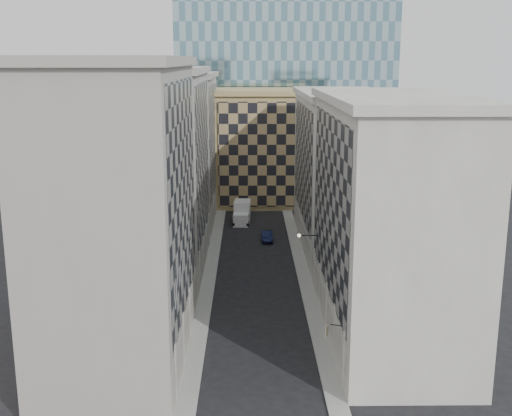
{
  "coord_description": "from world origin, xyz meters",
  "views": [
    {
      "loc": [
        -0.9,
        -38.16,
        23.42
      ],
      "look_at": [
        -0.28,
        12.84,
        11.63
      ],
      "focal_mm": 45.0,
      "sensor_mm": 36.0,
      "label": 1
    }
  ],
  "objects": [
    {
      "name": "bldg_left_a",
      "position": [
        -10.88,
        11.0,
        11.82
      ],
      "size": [
        10.8,
        22.8,
        23.7
      ],
      "color": "gray",
      "rests_on": "ground"
    },
    {
      "name": "box_truck",
      "position": [
        -1.86,
        53.7,
        1.36
      ],
      "size": [
        2.62,
        5.8,
        3.12
      ],
      "rotation": [
        0.0,
        0.0,
        -0.05
      ],
      "color": "silver",
      "rests_on": "ground"
    },
    {
      "name": "church_tower",
      "position": [
        0.0,
        82.0,
        26.95
      ],
      "size": [
        7.2,
        7.2,
        51.5
      ],
      "color": "#292420",
      "rests_on": "ground"
    },
    {
      "name": "tan_block",
      "position": [
        2.0,
        67.9,
        9.44
      ],
      "size": [
        16.8,
        14.8,
        18.8
      ],
      "color": "tan",
      "rests_on": "ground"
    },
    {
      "name": "shop_sign",
      "position": [
        4.95,
        6.08,
        3.83
      ],
      "size": [
        1.31,
        0.76,
        0.88
      ],
      "rotation": [
        0.0,
        0.0,
        -0.36
      ],
      "color": "black",
      "rests_on": "ground"
    },
    {
      "name": "flagpoles_left",
      "position": [
        -5.9,
        6.0,
        8.0
      ],
      "size": [
        0.1,
        6.33,
        2.33
      ],
      "color": "gray",
      "rests_on": "ground"
    },
    {
      "name": "bracket_lamp",
      "position": [
        4.38,
        24.0,
        6.2
      ],
      "size": [
        1.98,
        0.36,
        0.36
      ],
      "color": "black",
      "rests_on": "ground"
    },
    {
      "name": "bldg_right_a",
      "position": [
        10.88,
        15.0,
        10.32
      ],
      "size": [
        10.8,
        26.8,
        20.7
      ],
      "color": "#ACA89E",
      "rests_on": "ground"
    },
    {
      "name": "sidewalk_west",
      "position": [
        -5.25,
        30.0,
        0.07
      ],
      "size": [
        1.5,
        100.0,
        0.15
      ],
      "primitive_type": "cube",
      "color": "gray",
      "rests_on": "ground"
    },
    {
      "name": "bldg_left_c",
      "position": [
        -10.88,
        55.0,
        10.83
      ],
      "size": [
        10.8,
        22.8,
        21.7
      ],
      "color": "gray",
      "rests_on": "ground"
    },
    {
      "name": "bldg_right_b",
      "position": [
        10.89,
        42.0,
        9.85
      ],
      "size": [
        10.8,
        28.8,
        19.7
      ],
      "color": "#ACA89E",
      "rests_on": "ground"
    },
    {
      "name": "bldg_left_b",
      "position": [
        -10.88,
        33.0,
        11.32
      ],
      "size": [
        10.8,
        22.8,
        22.7
      ],
      "color": "#9B9990",
      "rests_on": "ground"
    },
    {
      "name": "dark_car",
      "position": [
        1.51,
        43.69,
        0.66
      ],
      "size": [
        1.54,
        4.08,
        1.33
      ],
      "primitive_type": "imported",
      "rotation": [
        0.0,
        0.0,
        0.03
      ],
      "color": "#0E1435",
      "rests_on": "ground"
    },
    {
      "name": "sidewalk_east",
      "position": [
        5.25,
        30.0,
        0.07
      ],
      "size": [
        1.5,
        100.0,
        0.15
      ],
      "primitive_type": "cube",
      "color": "gray",
      "rests_on": "ground"
    }
  ]
}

